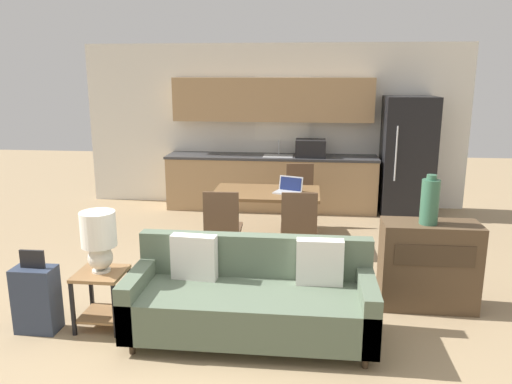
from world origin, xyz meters
name	(u,v)px	position (x,y,z in m)	size (l,w,h in m)	color
ground_plane	(232,341)	(0.00, 0.00, 0.00)	(20.00, 20.00, 0.00)	#9E8460
wall_back	(273,126)	(0.00, 4.63, 1.35)	(6.40, 0.07, 2.70)	silver
kitchen_counter	(272,159)	(0.01, 4.33, 0.84)	(3.46, 0.65, 2.15)	tan
refrigerator	(407,156)	(2.17, 4.24, 0.94)	(0.79, 0.71, 1.87)	black
dining_table	(266,196)	(0.08, 2.45, 0.67)	(1.37, 0.86, 0.73)	brown
couch	(252,298)	(0.16, 0.12, 0.34)	(2.06, 0.80, 0.85)	#3D2D1E
side_table	(102,290)	(-1.19, 0.14, 0.35)	(0.41, 0.41, 0.52)	olive
table_lamp	(99,237)	(-1.18, 0.15, 0.84)	(0.31, 0.31, 0.54)	silver
credenza	(428,265)	(1.79, 0.85, 0.43)	(0.91, 0.40, 0.85)	brown
vase	(430,201)	(1.74, 0.82, 1.07)	(0.17, 0.17, 0.47)	#336047
dining_chair_far_right	(301,193)	(0.51, 3.25, 0.52)	(0.48, 0.48, 0.94)	brown
dining_chair_near_left	(222,225)	(-0.35, 1.62, 0.52)	(0.44, 0.44, 0.94)	brown
dining_chair_near_right	(299,226)	(0.52, 1.67, 0.52)	(0.44, 0.44, 0.94)	brown
laptop	(289,189)	(0.37, 2.42, 0.78)	(0.39, 0.35, 0.20)	#B7BABC
suitcase	(37,299)	(-1.72, 0.00, 0.30)	(0.36, 0.22, 0.75)	#2D384C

